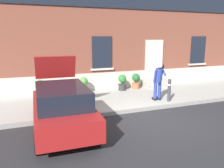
{
  "coord_description": "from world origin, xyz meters",
  "views": [
    {
      "loc": [
        -4.07,
        -6.91,
        3.04
      ],
      "look_at": [
        -0.91,
        1.6,
        1.1
      ],
      "focal_mm": 35.76,
      "sensor_mm": 36.0,
      "label": 1
    }
  ],
  "objects_px": {
    "person_on_phone": "(158,79)",
    "planter_cream": "(84,85)",
    "bollard_near_person": "(169,89)",
    "hatchback_car_red": "(62,107)",
    "planter_charcoal": "(122,82)",
    "planter_olive": "(40,88)",
    "planter_terracotta": "(136,81)"
  },
  "relations": [
    {
      "from": "planter_olive",
      "to": "planter_cream",
      "type": "xyz_separation_m",
      "value": [
        2.14,
        -0.05,
        0.0
      ]
    },
    {
      "from": "person_on_phone",
      "to": "planter_charcoal",
      "type": "bearing_deg",
      "value": 108.99
    },
    {
      "from": "hatchback_car_red",
      "to": "planter_olive",
      "type": "height_order",
      "value": "hatchback_car_red"
    },
    {
      "from": "planter_olive",
      "to": "planter_terracotta",
      "type": "distance_m",
      "value": 5.14
    },
    {
      "from": "hatchback_car_red",
      "to": "bollard_near_person",
      "type": "bearing_deg",
      "value": 13.41
    },
    {
      "from": "planter_terracotta",
      "to": "planter_olive",
      "type": "bearing_deg",
      "value": 179.8
    },
    {
      "from": "planter_cream",
      "to": "planter_charcoal",
      "type": "bearing_deg",
      "value": -0.92
    },
    {
      "from": "planter_cream",
      "to": "planter_charcoal",
      "type": "height_order",
      "value": "same"
    },
    {
      "from": "bollard_near_person",
      "to": "person_on_phone",
      "type": "relative_size",
      "value": 0.6
    },
    {
      "from": "person_on_phone",
      "to": "planter_olive",
      "type": "height_order",
      "value": "person_on_phone"
    },
    {
      "from": "bollard_near_person",
      "to": "hatchback_car_red",
      "type": "bearing_deg",
      "value": -166.59
    },
    {
      "from": "bollard_near_person",
      "to": "planter_charcoal",
      "type": "xyz_separation_m",
      "value": [
        -1.15,
        2.7,
        -0.11
      ]
    },
    {
      "from": "hatchback_car_red",
      "to": "planter_charcoal",
      "type": "xyz_separation_m",
      "value": [
        3.79,
        3.88,
        -0.19
      ]
    },
    {
      "from": "bollard_near_person",
      "to": "planter_terracotta",
      "type": "distance_m",
      "value": 2.79
    },
    {
      "from": "planter_olive",
      "to": "planter_terracotta",
      "type": "xyz_separation_m",
      "value": [
        5.14,
        -0.02,
        0.0
      ]
    },
    {
      "from": "planter_olive",
      "to": "planter_terracotta",
      "type": "relative_size",
      "value": 1.0
    },
    {
      "from": "planter_olive",
      "to": "bollard_near_person",
      "type": "bearing_deg",
      "value": -27.21
    },
    {
      "from": "hatchback_car_red",
      "to": "planter_terracotta",
      "type": "relative_size",
      "value": 4.76
    },
    {
      "from": "planter_olive",
      "to": "planter_charcoal",
      "type": "height_order",
      "value": "same"
    },
    {
      "from": "hatchback_car_red",
      "to": "bollard_near_person",
      "type": "relative_size",
      "value": 3.92
    },
    {
      "from": "hatchback_car_red",
      "to": "bollard_near_person",
      "type": "distance_m",
      "value": 5.08
    },
    {
      "from": "hatchback_car_red",
      "to": "person_on_phone",
      "type": "bearing_deg",
      "value": 18.1
    },
    {
      "from": "hatchback_car_red",
      "to": "planter_terracotta",
      "type": "height_order",
      "value": "hatchback_car_red"
    },
    {
      "from": "planter_olive",
      "to": "planter_charcoal",
      "type": "xyz_separation_m",
      "value": [
        4.28,
        -0.09,
        0.0
      ]
    },
    {
      "from": "planter_olive",
      "to": "person_on_phone",
      "type": "bearing_deg",
      "value": -26.23
    },
    {
      "from": "planter_olive",
      "to": "planter_cream",
      "type": "bearing_deg",
      "value": -1.45
    },
    {
      "from": "planter_charcoal",
      "to": "planter_terracotta",
      "type": "distance_m",
      "value": 0.86
    },
    {
      "from": "planter_olive",
      "to": "planter_terracotta",
      "type": "height_order",
      "value": "same"
    },
    {
      "from": "bollard_near_person",
      "to": "planter_olive",
      "type": "bearing_deg",
      "value": 152.79
    },
    {
      "from": "person_on_phone",
      "to": "planter_cream",
      "type": "relative_size",
      "value": 2.03
    },
    {
      "from": "hatchback_car_red",
      "to": "planter_charcoal",
      "type": "bearing_deg",
      "value": 45.63
    },
    {
      "from": "person_on_phone",
      "to": "planter_terracotta",
      "type": "relative_size",
      "value": 2.03
    }
  ]
}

